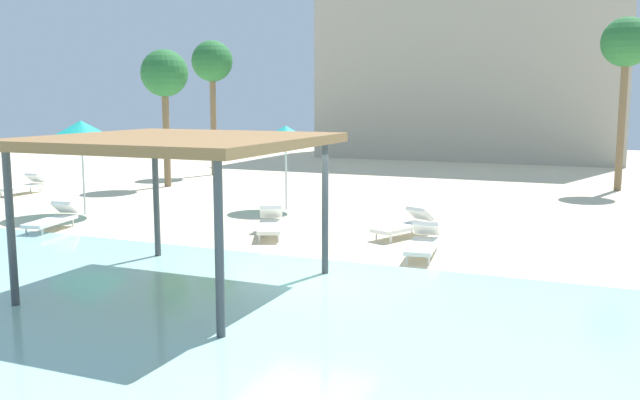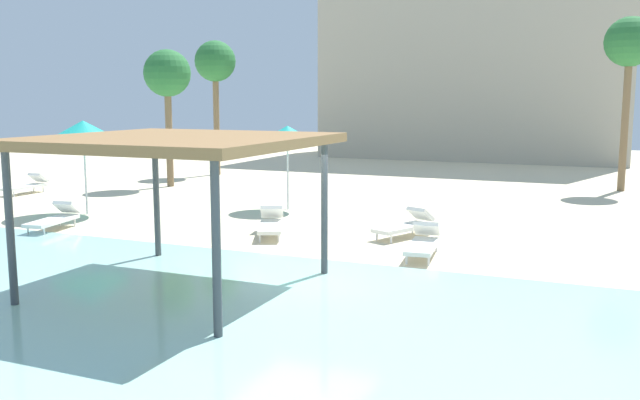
# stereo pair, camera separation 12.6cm
# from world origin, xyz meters

# --- Properties ---
(ground_plane) EXTENTS (80.00, 80.00, 0.00)m
(ground_plane) POSITION_xyz_m (0.00, 0.00, 0.00)
(ground_plane) COLOR beige
(lagoon_water) EXTENTS (44.00, 13.50, 0.04)m
(lagoon_water) POSITION_xyz_m (0.00, -5.25, 0.02)
(lagoon_water) COLOR #99D1C6
(lagoon_water) RESTS_ON ground
(shade_pavilion) EXTENTS (4.85, 4.85, 2.93)m
(shade_pavilion) POSITION_xyz_m (-1.82, -1.70, 2.77)
(shade_pavilion) COLOR #42474C
(shade_pavilion) RESTS_ON ground
(beach_umbrella_teal_0) EXTENTS (1.91, 1.91, 2.73)m
(beach_umbrella_teal_0) POSITION_xyz_m (-4.16, 7.74, 2.46)
(beach_umbrella_teal_0) COLOR silver
(beach_umbrella_teal_0) RESTS_ON ground
(beach_umbrella_teal_3) EXTENTS (2.46, 2.46, 2.93)m
(beach_umbrella_teal_3) POSITION_xyz_m (-9.54, 4.37, 2.59)
(beach_umbrella_teal_3) COLOR silver
(beach_umbrella_teal_3) RESTS_ON ground
(lounge_chair_1) EXTENTS (1.31, 1.98, 0.74)m
(lounge_chair_1) POSITION_xyz_m (0.70, 4.85, 0.33)
(lounge_chair_1) COLOR white
(lounge_chair_1) RESTS_ON ground
(lounge_chair_2) EXTENTS (0.93, 1.97, 0.74)m
(lounge_chair_2) POSITION_xyz_m (-8.54, 2.01, 0.33)
(lounge_chair_2) COLOR white
(lounge_chair_2) RESTS_ON ground
(lounge_chair_3) EXTENTS (0.62, 1.90, 0.74)m
(lounge_chair_3) POSITION_xyz_m (-14.94, 7.18, 0.33)
(lounge_chair_3) COLOR white
(lounge_chair_3) RESTS_ON ground
(lounge_chair_4) EXTENTS (1.33, 1.97, 0.74)m
(lounge_chair_4) POSITION_xyz_m (-2.66, 3.63, 0.33)
(lounge_chair_4) COLOR white
(lounge_chair_4) RESTS_ON ground
(lounge_chair_5) EXTENTS (0.83, 1.96, 0.74)m
(lounge_chair_5) POSITION_xyz_m (1.68, 2.84, 0.33)
(lounge_chair_5) COLOR white
(lounge_chair_5) RESTS_ON ground
(palm_tree_0) EXTENTS (1.90, 1.90, 6.69)m
(palm_tree_0) POSITION_xyz_m (5.89, 16.94, 5.56)
(palm_tree_0) COLOR brown
(palm_tree_0) RESTS_ON ground
(palm_tree_1) EXTENTS (1.90, 1.90, 5.55)m
(palm_tree_1) POSITION_xyz_m (-11.19, 11.14, 4.49)
(palm_tree_1) COLOR brown
(palm_tree_1) RESTS_ON ground
(palm_tree_2) EXTENTS (1.90, 1.90, 6.25)m
(palm_tree_2) POSITION_xyz_m (-11.74, 15.70, 5.15)
(palm_tree_2) COLOR brown
(palm_tree_2) RESTS_ON ground
(hotel_block_0) EXTENTS (17.60, 10.48, 14.29)m
(hotel_block_0) POSITION_xyz_m (-2.44, 31.77, 7.14)
(hotel_block_0) COLOR #B2A893
(hotel_block_0) RESTS_ON ground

